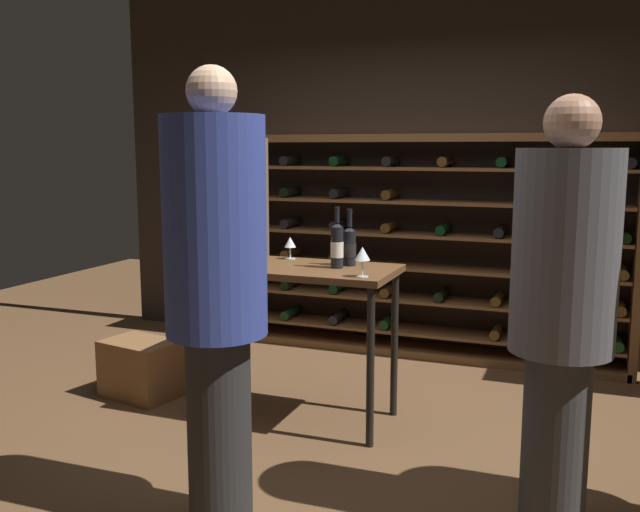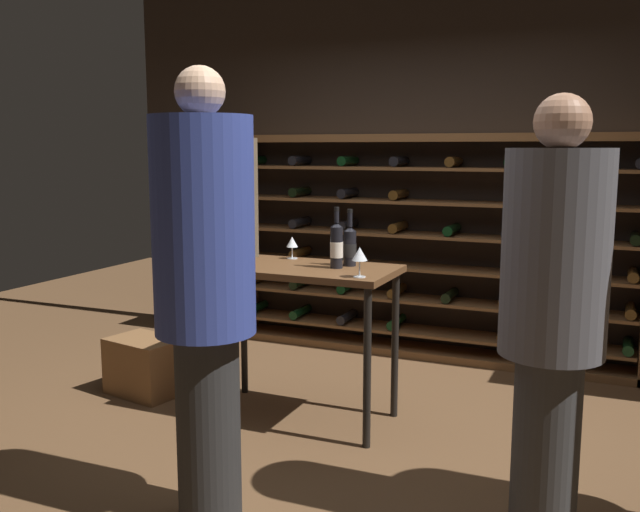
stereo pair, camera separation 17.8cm
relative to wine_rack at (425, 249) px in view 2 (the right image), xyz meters
name	(u,v)px [view 2 (the right image)]	position (x,y,z in m)	size (l,w,h in m)	color
ground_plane	(320,437)	(-0.10, -1.80, -0.86)	(10.02, 10.02, 0.00)	brown
back_wall	(421,167)	(-0.10, 0.21, 0.63)	(5.25, 0.10, 2.97)	black
wine_rack	(425,249)	(0.00, 0.00, 0.00)	(3.26, 0.32, 1.74)	brown
tasting_table	(299,285)	(-0.34, -1.57, -0.03)	(1.16, 0.60, 0.94)	brown
person_host_in_suit	(553,299)	(1.17, -2.30, 0.16)	(0.43, 0.43, 1.86)	#313131
person_guest_plum_blouse	(205,277)	(-0.21, -2.79, 0.23)	(0.43, 0.43, 1.97)	#242424
wine_crate	(145,366)	(-1.47, -1.61, -0.67)	(0.48, 0.34, 0.38)	brown
wine_bottle_amber_reserve	(350,246)	(-0.07, -1.44, 0.20)	(0.08, 0.08, 0.34)	black
wine_bottle_gold_foil	(337,245)	(-0.11, -1.55, 0.22)	(0.08, 0.08, 0.36)	black
wine_glass_stemmed_center	(292,243)	(-0.50, -1.34, 0.18)	(0.07, 0.07, 0.14)	silver
wine_glass_stemmed_right	(360,255)	(0.12, -1.77, 0.21)	(0.09, 0.09, 0.17)	silver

